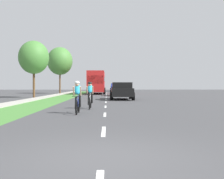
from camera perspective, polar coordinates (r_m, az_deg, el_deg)
The scene contains 12 objects.
ground_plane at distance 25.23m, azimuth -1.25°, elevation -2.23°, with size 120.00×120.00×0.00m, color #424244.
grass_verge at distance 25.72m, azimuth -12.22°, elevation -2.18°, with size 2.74×70.00×0.01m, color #478438.
sidewalk_concrete at distance 26.21m, azimuth -16.77°, elevation -2.14°, with size 1.49×70.00×0.10m, color #B2ADA3.
lane_markings_center at distance 29.22m, azimuth -1.22°, elevation -1.79°, with size 0.12×53.13×0.01m.
cyclist_lead at distance 13.33m, azimuth -7.15°, elevation -1.54°, with size 0.42×1.72×1.58m.
cyclist_trailing at distance 16.07m, azimuth -4.56°, elevation -1.12°, with size 0.42×1.72×1.58m.
pickup_black at distance 26.36m, azimuth 2.01°, elevation -0.29°, with size 2.22×5.10×1.64m.
sedan_white at distance 35.75m, azimuth 1.31°, elevation -0.07°, with size 1.98×4.30×1.52m.
bus_red at distance 44.76m, azimuth -3.17°, elevation 1.67°, with size 2.78×11.60×3.48m.
suv_blue at distance 63.15m, azimuth 0.58°, elevation 0.51°, with size 2.15×4.70×1.79m.
street_tree_near at distance 31.13m, azimuth -15.92°, elevation 6.41°, with size 3.26×3.26×6.19m.
street_tree_far at distance 45.85m, azimuth -10.76°, elevation 5.81°, with size 4.11×4.11×7.58m.
Camera 1 is at (0.11, -5.19, 1.38)m, focal length 44.07 mm.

